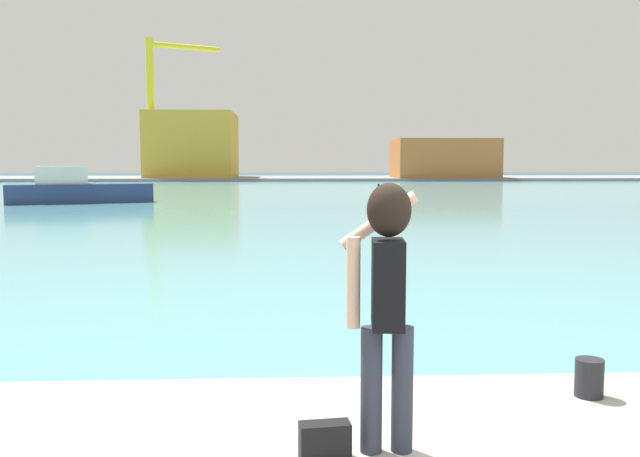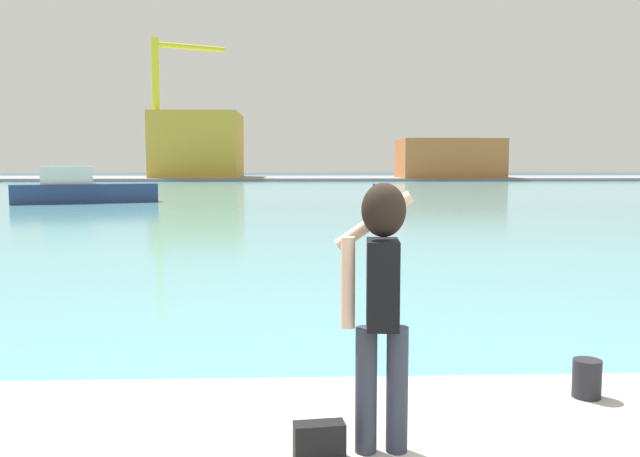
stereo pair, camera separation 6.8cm
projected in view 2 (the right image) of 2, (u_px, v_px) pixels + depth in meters
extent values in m
plane|color=#334751|center=(312.00, 193.00, 53.68)|extent=(220.00, 220.00, 0.00)
cube|color=#599EA8|center=(312.00, 192.00, 55.67)|extent=(140.00, 100.00, 0.02)
cube|color=gray|center=(304.00, 178.00, 95.43)|extent=(140.00, 20.00, 0.39)
cylinder|color=#2D3342|center=(366.00, 390.00, 4.30)|extent=(0.14, 0.14, 0.82)
cylinder|color=#2D3342|center=(397.00, 390.00, 4.31)|extent=(0.14, 0.14, 0.82)
cube|color=black|center=(383.00, 284.00, 4.24)|extent=(0.23, 0.36, 0.56)
sphere|color=#E0B293|center=(383.00, 211.00, 4.19)|extent=(0.22, 0.22, 0.22)
ellipsoid|color=black|center=(384.00, 210.00, 4.17)|extent=(0.28, 0.26, 0.34)
cylinder|color=#E0B293|center=(348.00, 283.00, 4.23)|extent=(0.09, 0.09, 0.58)
cylinder|color=#E0B293|center=(374.00, 221.00, 4.42)|extent=(0.53, 0.13, 0.40)
cube|color=black|center=(374.00, 194.00, 4.52)|extent=(0.02, 0.07, 0.14)
cube|color=black|center=(319.00, 441.00, 4.21)|extent=(0.33, 0.18, 0.24)
cylinder|color=black|center=(587.00, 379.00, 5.33)|extent=(0.22, 0.22, 0.31)
cube|color=navy|center=(86.00, 193.00, 39.93)|extent=(8.40, 4.51, 1.13)
cube|color=silver|center=(67.00, 175.00, 39.46)|extent=(3.19, 2.31, 1.04)
cube|color=gold|center=(198.00, 145.00, 93.89)|extent=(11.72, 13.39, 8.85)
cube|color=#B26633|center=(449.00, 158.00, 90.96)|extent=(13.46, 9.27, 5.19)
cylinder|color=yellow|center=(156.00, 109.00, 87.94)|extent=(1.00, 1.00, 18.15)
cylinder|color=yellow|center=(190.00, 47.00, 89.38)|extent=(8.89, 4.82, 0.70)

